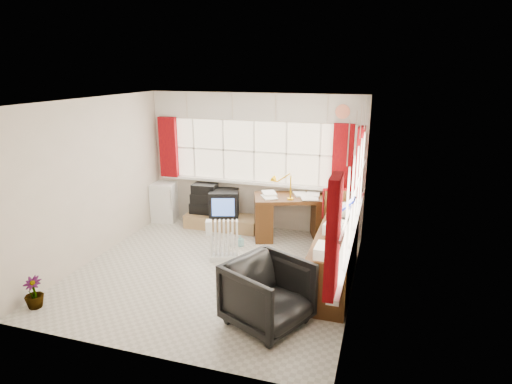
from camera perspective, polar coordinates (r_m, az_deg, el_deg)
ground at (r=6.51m, az=-5.51°, el=-10.52°), size 4.00×4.00×0.00m
room_walls at (r=5.99m, az=-5.90°, el=2.40°), size 4.00×4.00×4.00m
window_back at (r=7.89m, az=-0.30°, el=1.75°), size 3.70×0.12×3.60m
window_right at (r=5.71m, az=12.60°, el=-4.46°), size 0.12×3.70×3.60m
curtains at (r=6.58m, az=4.73°, el=3.30°), size 3.83×3.83×1.15m
overhead_cabinets at (r=6.49m, az=5.48°, el=10.22°), size 3.98×3.98×0.48m
desk at (r=7.57m, az=4.91°, el=-3.05°), size 1.48×1.06×0.81m
desk_lamp at (r=7.20m, az=4.66°, el=1.42°), size 0.19×0.18×0.46m
task_chair at (r=7.06m, az=10.64°, el=-3.61°), size 0.56×0.58×1.05m
office_chair at (r=5.12m, az=1.60°, el=-13.42°), size 1.15×1.14×0.79m
radiator at (r=6.75m, az=-4.25°, el=-6.96°), size 0.48×0.31×0.67m
credenza at (r=6.13m, az=10.43°, el=-8.51°), size 0.50×2.00×0.85m
file_tray at (r=6.12m, az=11.86°, el=-4.37°), size 0.30×0.37×0.11m
tv_bench at (r=8.12m, az=-4.48°, el=-3.96°), size 1.40×0.50×0.25m
crt_tv at (r=7.99m, az=-4.26°, el=-1.48°), size 0.65×0.62×0.49m
hifi_stack at (r=8.18m, az=-6.80°, el=-0.97°), size 0.55×0.36×0.57m
mini_fridge at (r=8.62m, az=-12.08°, el=-1.26°), size 0.52×0.52×0.76m
spray_bottle_a at (r=7.27m, az=-3.27°, el=-6.34°), size 0.10×0.10×0.26m
spray_bottle_b at (r=7.31m, az=-2.10°, el=-6.50°), size 0.12×0.12×0.20m
flower_vase at (r=6.19m, az=-27.53°, el=-11.83°), size 0.27×0.27×0.41m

